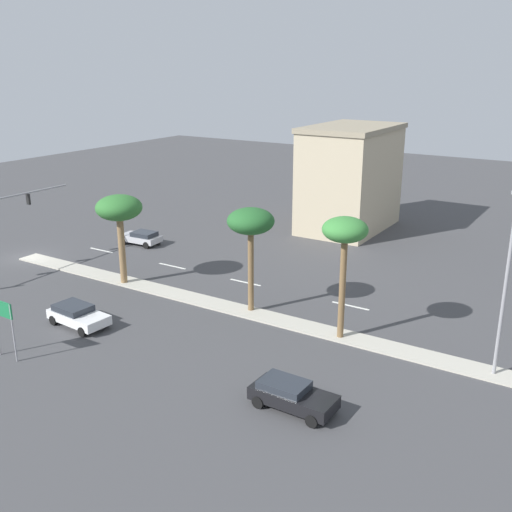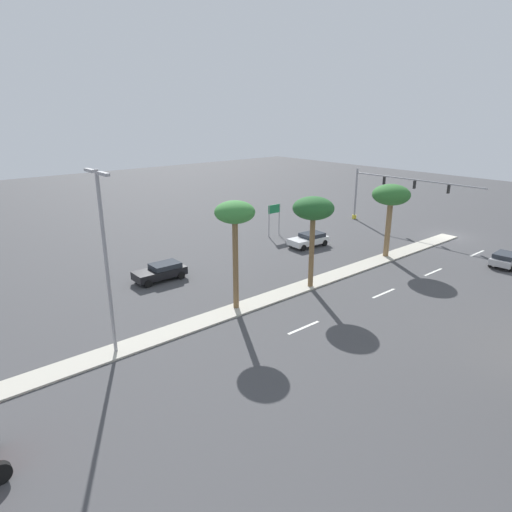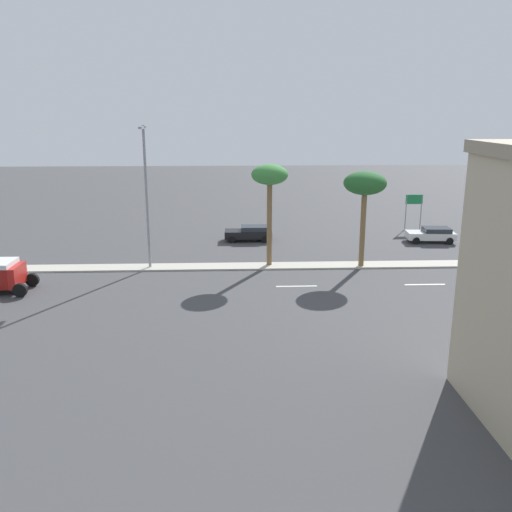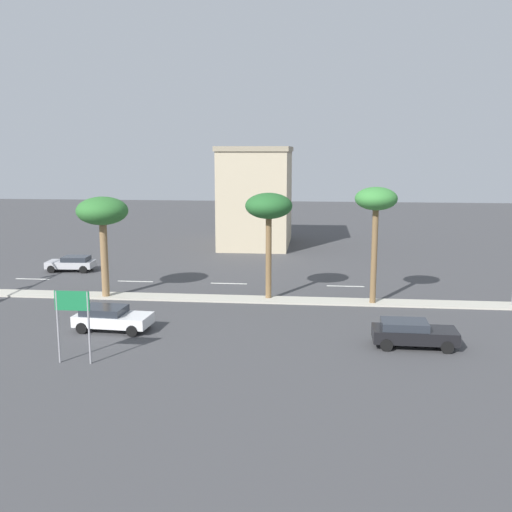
# 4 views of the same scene
# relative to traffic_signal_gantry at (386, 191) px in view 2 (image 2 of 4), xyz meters

# --- Properties ---
(ground_plane) EXTENTS (160.00, 160.00, 0.00)m
(ground_plane) POSITION_rel_traffic_signal_gantry_xyz_m (-7.95, 30.55, -4.24)
(ground_plane) COLOR #424244
(median_curb) EXTENTS (1.80, 81.91, 0.12)m
(median_curb) POSITION_rel_traffic_signal_gantry_xyz_m (-7.95, 39.65, -4.18)
(median_curb) COLOR #B7B2A3
(median_curb) RESTS_ON ground
(lane_stripe_outboard) EXTENTS (0.20, 2.80, 0.01)m
(lane_stripe_outboard) POSITION_rel_traffic_signal_gantry_xyz_m (-12.87, 2.70, -4.24)
(lane_stripe_outboard) COLOR silver
(lane_stripe_outboard) RESTS_ON ground
(lane_stripe_inboard) EXTENTS (0.20, 2.80, 0.01)m
(lane_stripe_inboard) POSITION_rel_traffic_signal_gantry_xyz_m (-12.87, 11.09, -4.24)
(lane_stripe_inboard) COLOR silver
(lane_stripe_inboard) RESTS_ON ground
(lane_stripe_right) EXTENTS (0.20, 2.80, 0.01)m
(lane_stripe_right) POSITION_rel_traffic_signal_gantry_xyz_m (-12.87, 18.46, -4.24)
(lane_stripe_right) COLOR silver
(lane_stripe_right) RESTS_ON ground
(lane_stripe_center) EXTENTS (0.20, 2.80, 0.01)m
(lane_stripe_center) POSITION_rel_traffic_signal_gantry_xyz_m (-12.87, 27.33, -4.24)
(lane_stripe_center) COLOR silver
(lane_stripe_center) RESTS_ON ground
(traffic_signal_gantry) EXTENTS (16.42, 0.53, 6.52)m
(traffic_signal_gantry) POSITION_rel_traffic_signal_gantry_xyz_m (0.00, 0.00, 0.00)
(traffic_signal_gantry) COLOR gray
(traffic_signal_gantry) RESTS_ON ground
(directional_road_sign) EXTENTS (0.10, 1.70, 3.56)m
(directional_road_sign) POSITION_rel_traffic_signal_gantry_xyz_m (4.94, 13.65, -1.62)
(directional_road_sign) COLOR gray
(directional_road_sign) RESTS_ON ground
(palm_tree_outboard) EXTENTS (3.48, 3.48, 6.89)m
(palm_tree_outboard) POSITION_rel_traffic_signal_gantry_xyz_m (-7.66, 10.61, 1.62)
(palm_tree_outboard) COLOR olive
(palm_tree_outboard) RESTS_ON median_curb
(palm_tree_center) EXTENTS (3.16, 3.16, 7.18)m
(palm_tree_center) POSITION_rel_traffic_signal_gantry_xyz_m (-8.34, 21.88, 2.01)
(palm_tree_center) COLOR brown
(palm_tree_center) RESTS_ON median_curb
(palm_tree_left) EXTENTS (2.73, 2.73, 7.65)m
(palm_tree_left) POSITION_rel_traffic_signal_gantry_xyz_m (-7.71, 28.87, 2.48)
(palm_tree_left) COLOR brown
(palm_tree_left) RESTS_ON median_curb
(street_lamp_right) EXTENTS (2.90, 0.24, 10.47)m
(street_lamp_right) POSITION_rel_traffic_signal_gantry_xyz_m (-7.96, 37.94, 1.96)
(street_lamp_right) COLOR gray
(street_lamp_right) RESTS_ON median_curb
(sedan_white_center) EXTENTS (2.33, 4.36, 1.35)m
(sedan_white_center) POSITION_rel_traffic_signal_gantry_xyz_m (-0.37, 13.58, -3.51)
(sedan_white_center) COLOR silver
(sedan_white_center) RESTS_ON ground
(sedan_silver_outboard) EXTENTS (2.17, 3.98, 1.28)m
(sedan_silver_outboard) POSITION_rel_traffic_signal_gantry_xyz_m (-16.23, 4.56, -3.54)
(sedan_silver_outboard) COLOR #B2B2B7
(sedan_silver_outboard) RESTS_ON ground
(sedan_black_right) EXTENTS (2.02, 4.32, 1.38)m
(sedan_black_right) POSITION_rel_traffic_signal_gantry_xyz_m (0.83, 30.12, -3.49)
(sedan_black_right) COLOR black
(sedan_black_right) RESTS_ON ground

